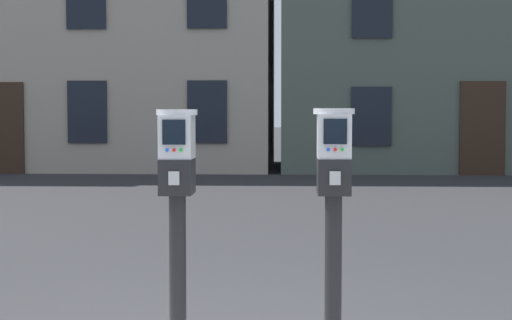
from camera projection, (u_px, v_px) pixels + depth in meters
The scene contains 2 objects.
parking_meter_near_kerb at pixel (177, 183), 4.33m from camera, with size 0.22×0.25×1.26m.
parking_meter_twin_adjacent at pixel (334, 183), 4.28m from camera, with size 0.22×0.25×1.26m.
Camera 1 is at (0.37, -4.44, 1.37)m, focal length 57.55 mm.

